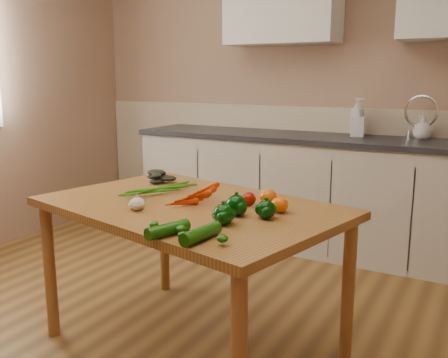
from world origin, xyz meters
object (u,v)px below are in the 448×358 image
at_px(tomato_c, 280,205).
at_px(pepper_b, 266,209).
at_px(table, 190,221).
at_px(soap_bottle_b, 358,122).
at_px(tomato_b, 268,197).
at_px(pepper_a, 236,205).
at_px(zucchini_b, 168,229).
at_px(soap_bottle_a, 357,117).
at_px(garlic_bulb, 137,204).
at_px(tomato_a, 249,199).
at_px(carrot_bunch, 185,193).
at_px(leafy_greens, 162,173).
at_px(pepper_c, 223,215).
at_px(zucchini_a, 201,234).
at_px(soap_bottle_c, 423,128).

bearing_deg(tomato_c, pepper_b, -96.37).
relative_size(table, soap_bottle_b, 7.23).
bearing_deg(tomato_b, pepper_a, -100.61).
xyz_separation_m(tomato_c, zucchini_b, (-0.24, -0.51, -0.01)).
bearing_deg(soap_bottle_a, garlic_bulb, 177.53).
bearing_deg(tomato_c, tomato_a, 164.99).
xyz_separation_m(table, tomato_a, (0.26, 0.11, 0.12)).
xyz_separation_m(carrot_bunch, garlic_bulb, (-0.08, -0.26, -0.01)).
relative_size(soap_bottle_b, tomato_c, 2.79).
xyz_separation_m(soap_bottle_a, tomato_c, (0.15, -1.89, -0.25)).
height_order(leafy_greens, pepper_c, leafy_greens).
xyz_separation_m(soap_bottle_a, carrot_bunch, (-0.34, -1.90, -0.25)).
distance_m(soap_bottle_b, pepper_c, 2.11).
bearing_deg(carrot_bunch, tomato_b, 29.31).
bearing_deg(zucchini_b, leafy_greens, 127.03).
xyz_separation_m(pepper_b, zucchini_b, (-0.23, -0.39, -0.02)).
bearing_deg(table, leafy_greens, 152.65).
distance_m(garlic_bulb, pepper_b, 0.59).
bearing_deg(zucchini_b, pepper_b, 59.60).
bearing_deg(zucchini_a, soap_bottle_b, 90.46).
height_order(soap_bottle_c, pepper_b, soap_bottle_c).
bearing_deg(carrot_bunch, leafy_greens, 152.72).
xyz_separation_m(soap_bottle_c, garlic_bulb, (-0.91, -2.15, -0.20)).
height_order(pepper_a, tomato_c, pepper_a).
bearing_deg(tomato_b, tomato_a, -142.79).
bearing_deg(soap_bottle_c, tomato_a, 9.76).
height_order(soap_bottle_c, tomato_b, soap_bottle_c).
distance_m(pepper_a, tomato_b, 0.24).
xyz_separation_m(table, soap_bottle_b, (0.31, 1.88, 0.34)).
relative_size(soap_bottle_a, carrot_bunch, 1.10).
relative_size(tomato_b, zucchini_a, 0.41).
height_order(soap_bottle_a, soap_bottle_b, soap_bottle_a).
xyz_separation_m(garlic_bulb, pepper_a, (0.43, 0.14, 0.02)).
distance_m(table, tomato_a, 0.31).
relative_size(soap_bottle_a, tomato_a, 4.23).
height_order(table, zucchini_a, zucchini_a).
distance_m(soap_bottle_a, tomato_a, 1.86).
xyz_separation_m(soap_bottle_a, zucchini_b, (-0.09, -2.40, -0.26)).
xyz_separation_m(pepper_b, pepper_c, (-0.12, -0.16, 0.00)).
distance_m(pepper_c, tomato_c, 0.31).
height_order(pepper_c, tomato_c, pepper_c).
relative_size(pepper_c, zucchini_b, 0.46).
height_order(table, leafy_greens, leafy_greens).
bearing_deg(soap_bottle_c, tomato_c, 15.23).
relative_size(pepper_c, tomato_b, 1.05).
bearing_deg(garlic_bulb, tomato_b, 38.30).
bearing_deg(soap_bottle_a, zucchini_a, -170.14).
bearing_deg(zucchini_a, pepper_b, 76.59).
distance_m(soap_bottle_b, zucchini_a, 2.33).
distance_m(garlic_bulb, pepper_c, 0.45).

